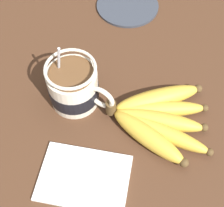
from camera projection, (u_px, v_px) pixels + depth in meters
table at (108, 106)px, 63.77cm from camera, size 108.13×108.13×2.83cm
coffee_mug at (74, 87)px, 59.32cm from camera, size 13.29×9.70×13.97cm
banana_bunch at (157, 118)px, 58.53cm from camera, size 21.17×19.13×4.13cm
napkin at (84, 178)px, 53.68cm from camera, size 18.00×15.02×0.60cm
small_plate at (128, 6)px, 77.92cm from camera, size 15.48×15.48×0.60cm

